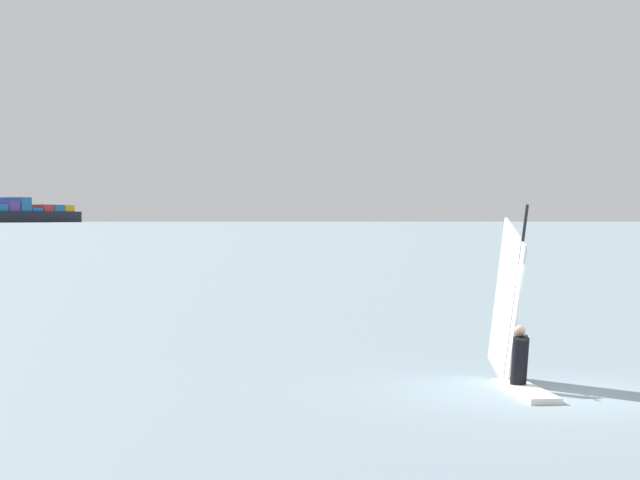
{
  "coord_description": "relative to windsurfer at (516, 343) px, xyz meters",
  "views": [
    {
      "loc": [
        -6.99,
        -19.73,
        3.4
      ],
      "look_at": [
        -3.1,
        11.63,
        2.75
      ],
      "focal_mm": 60.49,
      "sensor_mm": 36.0,
      "label": 1
    }
  ],
  "objects": [
    {
      "name": "cargo_ship",
      "position": [
        -140.22,
        805.46,
        6.69
      ],
      "size": [
        95.99,
        147.46,
        32.04
      ],
      "rotation": [
        0.0,
        0.0,
        1.06
      ],
      "color": "black",
      "rests_on": "ground_plane"
    },
    {
      "name": "windsurfer",
      "position": [
        0.0,
        0.0,
        0.0
      ],
      "size": [
        0.61,
        3.8,
        3.81
      ],
      "rotation": [
        0.0,
        0.0,
        4.71
      ],
      "color": "white",
      "rests_on": "ground_plane"
    },
    {
      "name": "ground_plane",
      "position": [
        0.51,
        -0.94,
        -0.91
      ],
      "size": [
        4000.0,
        4000.0,
        0.0
      ],
      "primitive_type": "plane",
      "color": "gray"
    }
  ]
}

